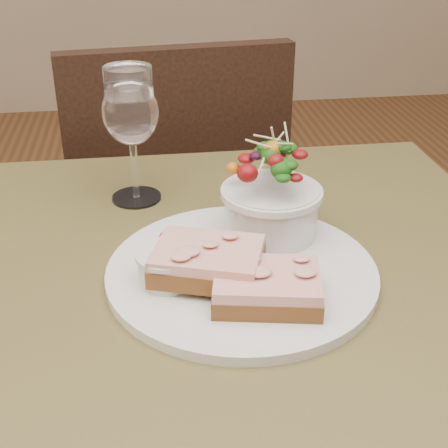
{
  "coord_description": "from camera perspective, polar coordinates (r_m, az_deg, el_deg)",
  "views": [
    {
      "loc": [
        -0.06,
        -0.57,
        1.14
      ],
      "look_at": [
        0.02,
        0.04,
        0.81
      ],
      "focal_mm": 50.0,
      "sensor_mm": 36.0,
      "label": 1
    }
  ],
  "objects": [
    {
      "name": "salad_bowl",
      "position": [
        0.75,
        4.39,
        3.13
      ],
      "size": [
        0.11,
        0.11,
        0.13
      ],
      "color": "silver",
      "rests_on": "dinner_plate"
    },
    {
      "name": "sandwich_front",
      "position": [
        0.65,
        3.94,
        -5.73
      ],
      "size": [
        0.12,
        0.1,
        0.03
      ],
      "rotation": [
        0.0,
        0.0,
        -0.19
      ],
      "color": "#502A15",
      "rests_on": "dinner_plate"
    },
    {
      "name": "ramekin",
      "position": [
        0.68,
        -5.12,
        -3.73
      ],
      "size": [
        0.07,
        0.07,
        0.04
      ],
      "color": "silver",
      "rests_on": "dinner_plate"
    },
    {
      "name": "garnish",
      "position": [
        0.75,
        -4.46,
        -1.33
      ],
      "size": [
        0.05,
        0.04,
        0.02
      ],
      "color": "#0A380A",
      "rests_on": "dinner_plate"
    },
    {
      "name": "dinner_plate",
      "position": [
        0.71,
        1.62,
        -4.4
      ],
      "size": [
        0.31,
        0.31,
        0.01
      ],
      "primitive_type": "cylinder",
      "color": "silver",
      "rests_on": "cafe_table"
    },
    {
      "name": "cafe_table",
      "position": [
        0.76,
        -1.03,
        -12.27
      ],
      "size": [
        0.8,
        0.8,
        0.75
      ],
      "color": "#4D4121",
      "rests_on": "ground"
    },
    {
      "name": "wine_glass",
      "position": [
        0.85,
        -8.53,
        9.76
      ],
      "size": [
        0.08,
        0.08,
        0.18
      ],
      "color": "white",
      "rests_on": "cafe_table"
    },
    {
      "name": "chair_far",
      "position": [
        1.52,
        -4.72,
        -5.65
      ],
      "size": [
        0.46,
        0.46,
        0.9
      ],
      "rotation": [
        0.0,
        0.0,
        3.26
      ],
      "color": "black",
      "rests_on": "ground"
    },
    {
      "name": "sandwich_back",
      "position": [
        0.68,
        -1.49,
        -3.4
      ],
      "size": [
        0.14,
        0.12,
        0.03
      ],
      "rotation": [
        0.0,
        0.0,
        -0.32
      ],
      "color": "#502A15",
      "rests_on": "dinner_plate"
    }
  ]
}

